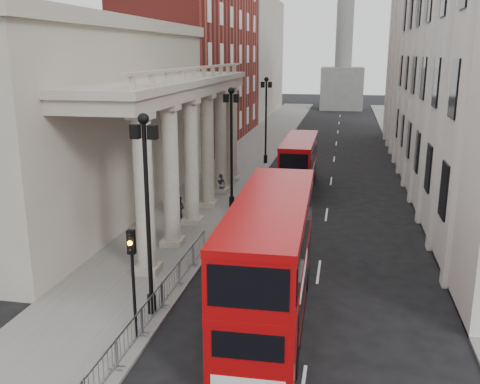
{
  "coord_description": "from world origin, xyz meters",
  "views": [
    {
      "loc": [
        6.95,
        -15.25,
        10.64
      ],
      "look_at": [
        1.57,
        12.01,
        3.4
      ],
      "focal_mm": 40.0,
      "sensor_mm": 36.0,
      "label": 1
    }
  ],
  "objects_px": {
    "bus_near": "(271,258)",
    "lamp_post_mid": "(231,140)",
    "traffic_light": "(132,264)",
    "pedestrian_c": "(221,183)",
    "lamp_post_south": "(147,202)",
    "pedestrian_a": "(151,226)",
    "lamp_post_north": "(266,114)",
    "monument_column": "(345,24)",
    "bus_far": "(299,164)",
    "pedestrian_b": "(179,208)"
  },
  "relations": [
    {
      "from": "monument_column",
      "to": "lamp_post_mid",
      "type": "xyz_separation_m",
      "value": [
        -6.6,
        -72.0,
        -11.07
      ]
    },
    {
      "from": "lamp_post_north",
      "to": "pedestrian_a",
      "type": "distance_m",
      "value": 23.84
    },
    {
      "from": "lamp_post_south",
      "to": "lamp_post_mid",
      "type": "xyz_separation_m",
      "value": [
        0.0,
        16.0,
        0.0
      ]
    },
    {
      "from": "bus_far",
      "to": "lamp_post_mid",
      "type": "bearing_deg",
      "value": -123.45
    },
    {
      "from": "pedestrian_b",
      "to": "lamp_post_mid",
      "type": "bearing_deg",
      "value": -116.49
    },
    {
      "from": "pedestrian_b",
      "to": "lamp_post_north",
      "type": "bearing_deg",
      "value": -87.34
    },
    {
      "from": "lamp_post_south",
      "to": "bus_far",
      "type": "relative_size",
      "value": 0.86
    },
    {
      "from": "lamp_post_south",
      "to": "pedestrian_c",
      "type": "bearing_deg",
      "value": 94.75
    },
    {
      "from": "lamp_post_mid",
      "to": "lamp_post_north",
      "type": "relative_size",
      "value": 1.0
    },
    {
      "from": "bus_near",
      "to": "pedestrian_c",
      "type": "relative_size",
      "value": 7.41
    },
    {
      "from": "lamp_post_mid",
      "to": "lamp_post_north",
      "type": "height_order",
      "value": "same"
    },
    {
      "from": "monument_column",
      "to": "pedestrian_b",
      "type": "distance_m",
      "value": 77.64
    },
    {
      "from": "pedestrian_c",
      "to": "pedestrian_a",
      "type": "bearing_deg",
      "value": -76.89
    },
    {
      "from": "lamp_post_south",
      "to": "pedestrian_a",
      "type": "bearing_deg",
      "value": 110.47
    },
    {
      "from": "bus_near",
      "to": "lamp_post_mid",
      "type": "bearing_deg",
      "value": 106.38
    },
    {
      "from": "lamp_post_south",
      "to": "bus_far",
      "type": "distance_m",
      "value": 22.81
    },
    {
      "from": "lamp_post_south",
      "to": "traffic_light",
      "type": "xyz_separation_m",
      "value": [
        0.1,
        -2.02,
        -1.8
      ]
    },
    {
      "from": "lamp_post_north",
      "to": "pedestrian_b",
      "type": "distance_m",
      "value": 20.18
    },
    {
      "from": "bus_far",
      "to": "traffic_light",
      "type": "bearing_deg",
      "value": -99.47
    },
    {
      "from": "lamp_post_mid",
      "to": "traffic_light",
      "type": "distance_m",
      "value": 18.11
    },
    {
      "from": "lamp_post_north",
      "to": "traffic_light",
      "type": "bearing_deg",
      "value": -89.83
    },
    {
      "from": "bus_far",
      "to": "lamp_post_north",
      "type": "bearing_deg",
      "value": 112.95
    },
    {
      "from": "bus_far",
      "to": "lamp_post_south",
      "type": "bearing_deg",
      "value": -100.56
    },
    {
      "from": "lamp_post_south",
      "to": "lamp_post_north",
      "type": "distance_m",
      "value": 32.0
    },
    {
      "from": "monument_column",
      "to": "lamp_post_mid",
      "type": "relative_size",
      "value": 6.51
    },
    {
      "from": "monument_column",
      "to": "pedestrian_b",
      "type": "relative_size",
      "value": 33.39
    },
    {
      "from": "lamp_post_north",
      "to": "pedestrian_c",
      "type": "xyz_separation_m",
      "value": [
        -1.64,
        -12.29,
        -3.99
      ]
    },
    {
      "from": "lamp_post_mid",
      "to": "monument_column",
      "type": "bearing_deg",
      "value": 84.76
    },
    {
      "from": "monument_column",
      "to": "lamp_post_mid",
      "type": "distance_m",
      "value": 73.14
    },
    {
      "from": "lamp_post_mid",
      "to": "bus_near",
      "type": "distance_m",
      "value": 16.14
    },
    {
      "from": "pedestrian_a",
      "to": "pedestrian_c",
      "type": "height_order",
      "value": "pedestrian_c"
    },
    {
      "from": "lamp_post_south",
      "to": "pedestrian_b",
      "type": "relative_size",
      "value": 5.13
    },
    {
      "from": "bus_near",
      "to": "pedestrian_b",
      "type": "xyz_separation_m",
      "value": [
        -7.57,
        11.63,
        -1.72
      ]
    },
    {
      "from": "bus_far",
      "to": "pedestrian_b",
      "type": "bearing_deg",
      "value": -124.82
    },
    {
      "from": "pedestrian_b",
      "to": "pedestrian_c",
      "type": "relative_size",
      "value": 1.02
    },
    {
      "from": "monument_column",
      "to": "bus_far",
      "type": "relative_size",
      "value": 5.61
    },
    {
      "from": "lamp_post_north",
      "to": "bus_far",
      "type": "relative_size",
      "value": 0.86
    },
    {
      "from": "lamp_post_mid",
      "to": "traffic_light",
      "type": "relative_size",
      "value": 1.93
    },
    {
      "from": "traffic_light",
      "to": "pedestrian_c",
      "type": "height_order",
      "value": "traffic_light"
    },
    {
      "from": "traffic_light",
      "to": "bus_far",
      "type": "height_order",
      "value": "traffic_light"
    },
    {
      "from": "bus_near",
      "to": "pedestrian_a",
      "type": "bearing_deg",
      "value": 134.26
    },
    {
      "from": "lamp_post_mid",
      "to": "bus_near",
      "type": "bearing_deg",
      "value": -72.31
    },
    {
      "from": "pedestrian_a",
      "to": "traffic_light",
      "type": "bearing_deg",
      "value": -75.09
    },
    {
      "from": "lamp_post_south",
      "to": "pedestrian_a",
      "type": "height_order",
      "value": "lamp_post_south"
    },
    {
      "from": "monument_column",
      "to": "traffic_light",
      "type": "relative_size",
      "value": 12.6
    },
    {
      "from": "lamp_post_south",
      "to": "lamp_post_north",
      "type": "height_order",
      "value": "same"
    },
    {
      "from": "lamp_post_mid",
      "to": "pedestrian_a",
      "type": "relative_size",
      "value": 5.41
    },
    {
      "from": "traffic_light",
      "to": "monument_column",
      "type": "bearing_deg",
      "value": 85.87
    },
    {
      "from": "bus_near",
      "to": "pedestrian_b",
      "type": "distance_m",
      "value": 13.98
    },
    {
      "from": "monument_column",
      "to": "traffic_light",
      "type": "height_order",
      "value": "monument_column"
    }
  ]
}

